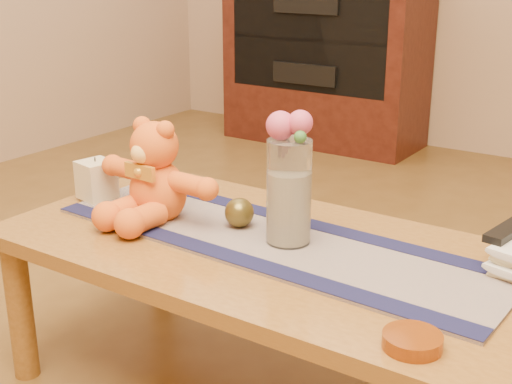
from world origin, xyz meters
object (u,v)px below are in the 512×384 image
Objects in this scene: glass_vase at (289,192)px; teddy_bear at (157,171)px; book_bottom at (505,259)px; tv_remote at (507,231)px; pillar_candle at (96,180)px; bronze_ball at (239,213)px; amber_dish at (412,341)px.

teddy_bear is at bearing -173.56° from glass_vase.
teddy_bear reaches higher than book_bottom.
tv_remote is (0.48, 0.18, -0.05)m from glass_vase.
teddy_bear is at bearing -158.78° from book_bottom.
pillar_candle is 0.43× the size of glass_vase.
tv_remote is (-0.00, -0.01, 0.07)m from book_bottom.
bronze_ball is (-0.16, 0.01, -0.09)m from glass_vase.
glass_vase is at bearing -150.38° from tv_remote.
pillar_candle is 0.99× the size of amber_dish.
glass_vase reaches higher than bronze_ball.
bronze_ball is 0.48× the size of tv_remote.
pillar_candle reaches higher than tv_remote.
amber_dish is at bearing -26.52° from bronze_ball.
book_bottom is 2.00× the size of amber_dish.
amber_dish is at bearing -85.43° from tv_remote.
teddy_bear is 0.26m from pillar_candle.
glass_vase is at bearing -5.26° from bronze_ball.
glass_vase reaches higher than teddy_bear.
amber_dish is at bearing -32.85° from glass_vase.
amber_dish is at bearing -13.35° from teddy_bear.
glass_vase is at bearing 9.34° from teddy_bear.
glass_vase is at bearing -152.41° from book_bottom.
tv_remote is (0.64, 0.16, 0.04)m from bronze_ball.
teddy_bear reaches higher than bronze_ball.
book_bottom is at bearing 15.11° from bronze_ball.
pillar_candle reaches higher than book_bottom.
amber_dish is (0.83, -0.24, -0.12)m from teddy_bear.
teddy_bear is at bearing -165.63° from bronze_ball.
bronze_ball is (0.48, 0.04, -0.02)m from pillar_candle.
teddy_bear is at bearing -3.12° from pillar_candle.
teddy_bear is at bearing 163.75° from amber_dish.
amber_dish is (-0.04, -0.47, 0.00)m from book_bottom.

